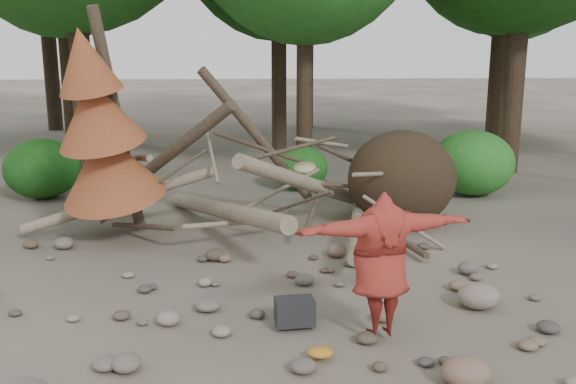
{
  "coord_description": "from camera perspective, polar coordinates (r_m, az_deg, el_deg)",
  "views": [
    {
      "loc": [
        -0.36,
        -8.26,
        3.68
      ],
      "look_at": [
        0.15,
        1.5,
        1.4
      ],
      "focal_mm": 40.0,
      "sensor_mm": 36.0,
      "label": 1
    }
  ],
  "objects": [
    {
      "name": "bush_mid",
      "position": [
        16.4,
        1.12,
        2.16
      ],
      "size": [
        1.4,
        1.4,
        1.12
      ],
      "primitive_type": "ellipsoid",
      "color": "#23691E",
      "rests_on": "ground"
    },
    {
      "name": "boulder_mid_right",
      "position": [
        9.59,
        16.58,
        -8.85
      ],
      "size": [
        0.59,
        0.53,
        0.36
      ],
      "primitive_type": "ellipsoid",
      "color": "gray",
      "rests_on": "ground"
    },
    {
      "name": "cloth_orange",
      "position": [
        7.85,
        2.88,
        -14.38
      ],
      "size": [
        0.3,
        0.25,
        0.11
      ],
      "primitive_type": "ellipsoid",
      "color": "#BF7A20",
      "rests_on": "ground"
    },
    {
      "name": "bush_left",
      "position": [
        16.56,
        -21.03,
        1.95
      ],
      "size": [
        1.8,
        1.8,
        1.44
      ],
      "primitive_type": "ellipsoid",
      "color": "#195216",
      "rests_on": "ground"
    },
    {
      "name": "cloth_green",
      "position": [
        8.96,
        0.45,
        -10.6
      ],
      "size": [
        0.39,
        0.33,
        0.15
      ],
      "primitive_type": "ellipsoid",
      "color": "#2C5E25",
      "rests_on": "ground"
    },
    {
      "name": "ground",
      "position": [
        9.05,
        -0.45,
        -10.86
      ],
      "size": [
        120.0,
        120.0,
        0.0
      ],
      "primitive_type": "plane",
      "color": "#514C44",
      "rests_on": "ground"
    },
    {
      "name": "bush_right",
      "position": [
        16.43,
        16.12,
        2.51
      ],
      "size": [
        2.0,
        2.0,
        1.6
      ],
      "primitive_type": "ellipsoid",
      "color": "#2C7C26",
      "rests_on": "ground"
    },
    {
      "name": "dead_conifer",
      "position": [
        12.06,
        -16.24,
        5.13
      ],
      "size": [
        2.06,
        2.16,
        4.35
      ],
      "color": "#4C3F30",
      "rests_on": "ground"
    },
    {
      "name": "boulder_front_right",
      "position": [
        7.55,
        15.56,
        -15.13
      ],
      "size": [
        0.55,
        0.49,
        0.33
      ],
      "primitive_type": "ellipsoid",
      "color": "#816550",
      "rests_on": "ground"
    },
    {
      "name": "frisbee_thrower",
      "position": [
        8.07,
        8.26,
        -6.35
      ],
      "size": [
        2.36,
        1.21,
        2.13
      ],
      "color": "maroon",
      "rests_on": "ground"
    },
    {
      "name": "backpack",
      "position": [
        8.61,
        0.6,
        -10.92
      ],
      "size": [
        0.55,
        0.4,
        0.34
      ],
      "primitive_type": "cube",
      "rotation": [
        0.0,
        0.0,
        0.11
      ],
      "color": "black",
      "rests_on": "ground"
    },
    {
      "name": "deadfall_pile",
      "position": [
        13.01,
        7.62,
        0.91
      ],
      "size": [
        8.55,
        5.24,
        3.3
      ],
      "color": "#332619",
      "rests_on": "ground"
    }
  ]
}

